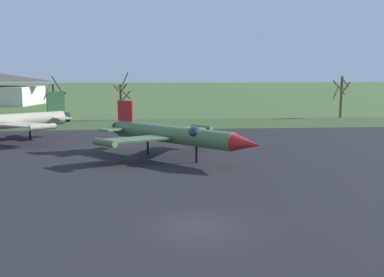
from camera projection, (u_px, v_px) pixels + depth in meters
ground_plane at (196, 228)px, 20.30m from camera, size 600.00×600.00×0.00m
asphalt_apron at (182, 167)px, 33.42m from camera, size 108.38×44.41×0.05m
grass_verge_strip at (171, 124)px, 61.21m from camera, size 168.38×12.00×0.06m
jet_fighter_front_left at (0, 122)px, 44.39m from camera, size 14.16×12.60×5.22m
jet_fighter_front_right at (175, 134)px, 35.93m from camera, size 13.19×12.98×4.77m
bare_tree_far_left at (55, 100)px, 62.31m from camera, size 3.15×3.40×6.84m
bare_tree_left_of_center at (122, 98)px, 65.60m from camera, size 2.77×3.15×7.40m
bare_tree_center at (341, 95)px, 69.40m from camera, size 2.80×3.03×6.75m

